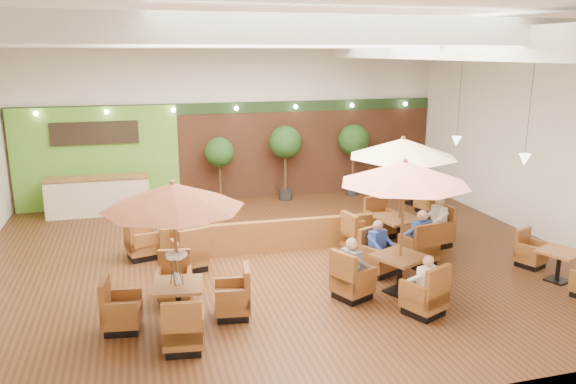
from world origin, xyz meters
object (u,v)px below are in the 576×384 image
object	(u,v)px
diner_0	(425,278)
diner_4	(437,217)
service_counter	(98,196)
table_2	(401,174)
diner_1	(379,242)
table_0	(175,229)
topiary_2	(354,143)
topiary_1	(285,145)
table_4	(558,266)
booth_divider	(280,236)
table_3	(174,237)
diner_2	(353,262)
table_1	(400,198)
table_5	(413,192)
diner_3	(420,232)
topiary_0	(220,155)

from	to	relation	value
diner_0	diner_4	distance (m)	4.06
service_counter	diner_0	bearing A→B (deg)	-54.40
table_2	diner_1	size ratio (longest dim) A/B	3.71
table_0	topiary_2	xyz separation A→B (m)	(6.58, 8.04, 0.00)
topiary_1	table_4	bearing A→B (deg)	-64.81
booth_divider	diner_4	bearing A→B (deg)	-8.48
diner_4	table_3	bearing A→B (deg)	79.62
table_0	diner_4	size ratio (longest dim) A/B	3.25
table_3	diner_4	size ratio (longest dim) A/B	3.53
table_3	diner_2	xyz separation A→B (m)	(3.25, -3.44, 0.30)
topiary_1	diner_1	world-z (taller)	topiary_1
table_2	table_4	world-z (taller)	table_2
topiary_2	booth_divider	bearing A→B (deg)	-128.67
table_1	table_5	xyz separation A→B (m)	(3.65, 6.23, -1.62)
table_2	topiary_1	size ratio (longest dim) A/B	1.17
diner_3	diner_4	distance (m)	1.49
table_0	table_5	bearing A→B (deg)	46.41
topiary_2	diner_4	size ratio (longest dim) A/B	2.95
table_4	diner_3	bearing A→B (deg)	122.31
service_counter	diner_3	distance (m)	9.73
topiary_1	diner_0	bearing A→B (deg)	-88.09
table_0	table_5	distance (m)	10.39
table_5	diner_2	bearing A→B (deg)	-142.67
diner_0	diner_4	size ratio (longest dim) A/B	0.89
table_4	table_5	bearing A→B (deg)	67.18
diner_0	diner_3	size ratio (longest dim) A/B	0.85
diner_1	topiary_1	bearing A→B (deg)	-114.51
topiary_0	topiary_1	world-z (taller)	topiary_1
table_5	diner_2	xyz separation A→B (m)	(-4.60, -6.23, 0.38)
table_4	topiary_2	xyz separation A→B (m)	(-1.47, 8.23, 1.49)
table_2	topiary_2	distance (m)	5.57
table_0	table_2	size ratio (longest dim) A/B	0.94
diner_2	topiary_2	bearing A→B (deg)	135.63
table_0	table_1	world-z (taller)	table_1
topiary_0	table_3	bearing A→B (deg)	-112.26
table_3	diner_2	distance (m)	4.75
service_counter	topiary_2	world-z (taller)	topiary_2
diner_3	topiary_2	bearing A→B (deg)	67.18
table_4	topiary_2	distance (m)	8.49
booth_divider	topiary_0	bearing A→B (deg)	100.16
table_0	table_5	xyz separation A→B (m)	(8.05, 6.41, -1.43)
diner_0	diner_4	xyz separation A→B (m)	(2.20, 3.41, 0.04)
table_1	table_4	world-z (taller)	table_1
service_counter	diner_3	size ratio (longest dim) A/B	3.49
table_4	topiary_0	bearing A→B (deg)	103.49
booth_divider	diner_4	distance (m)	4.01
topiary_2	diner_3	distance (m)	6.69
table_4	diner_2	xyz separation A→B (m)	(-4.60, 0.36, 0.43)
table_3	topiary_1	xyz separation A→B (m)	(3.99, 4.42, 1.38)
diner_1	table_5	bearing A→B (deg)	-151.48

